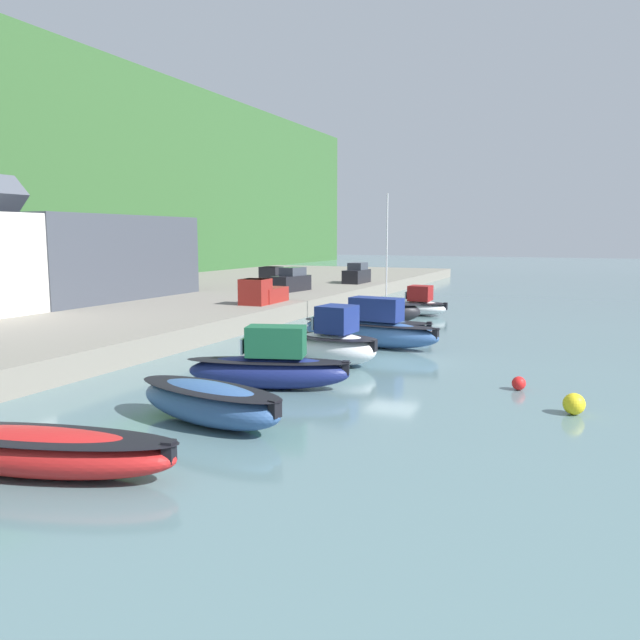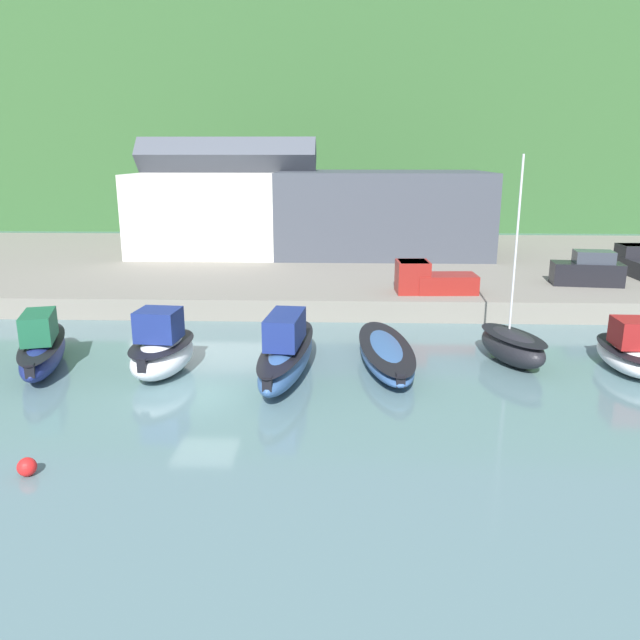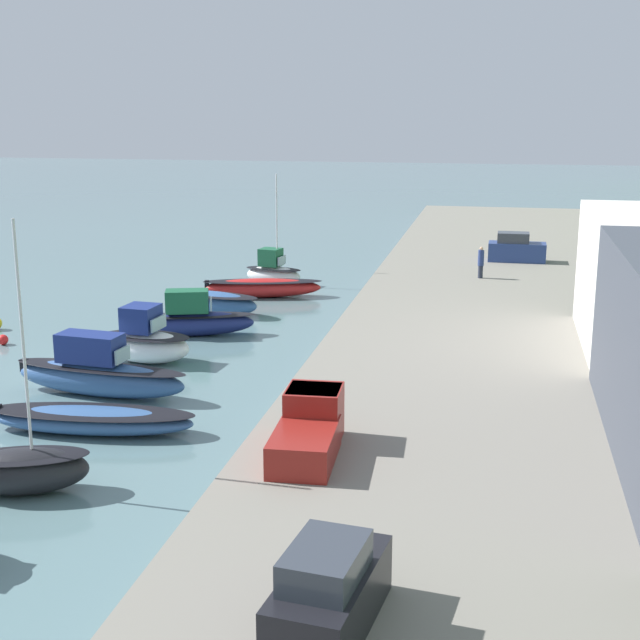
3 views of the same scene
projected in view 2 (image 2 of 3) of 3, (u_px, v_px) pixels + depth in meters
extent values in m
plane|color=slate|center=(203.00, 395.00, 24.78)|extent=(320.00, 320.00, 0.00)
cube|color=#335B2D|center=(309.00, 113.00, 97.71)|extent=(240.00, 54.30, 30.64)
cube|color=gray|center=(273.00, 265.00, 49.77)|extent=(130.21, 29.81, 1.25)
cube|color=silver|center=(228.00, 212.00, 52.50)|extent=(14.47, 11.95, 6.48)
cube|color=#474C56|center=(226.00, 155.00, 51.29)|extent=(14.76, 2.88, 2.88)
cube|color=#3D424C|center=(381.00, 213.00, 51.33)|extent=(16.79, 10.74, 6.62)
cube|color=slate|center=(386.00, 219.00, 46.20)|extent=(15.95, 0.10, 3.97)
ellipsoid|color=navy|center=(43.00, 353.00, 27.72)|extent=(3.55, 6.95, 1.38)
ellipsoid|color=black|center=(42.00, 343.00, 27.60)|extent=(3.66, 7.09, 0.12)
cube|color=#195638|center=(39.00, 327.00, 27.07)|extent=(1.87, 2.62, 1.24)
cube|color=#8CA5B2|center=(44.00, 323.00, 28.36)|extent=(1.09, 0.42, 0.62)
cube|color=black|center=(30.00, 371.00, 24.66)|extent=(0.43, 0.37, 0.56)
ellipsoid|color=white|center=(163.00, 356.00, 26.96)|extent=(2.68, 4.77, 1.62)
ellipsoid|color=black|center=(162.00, 343.00, 26.81)|extent=(2.78, 4.87, 0.12)
cube|color=navy|center=(159.00, 325.00, 26.36)|extent=(1.84, 1.75, 1.31)
cube|color=#8CA5B2|center=(167.00, 323.00, 27.32)|extent=(1.54, 0.24, 0.65)
cube|color=black|center=(142.00, 365.00, 24.79)|extent=(0.38, 0.31, 0.56)
ellipsoid|color=#33568E|center=(287.00, 358.00, 26.79)|extent=(2.59, 8.40, 1.55)
ellipsoid|color=black|center=(287.00, 346.00, 26.65)|extent=(2.67, 8.57, 0.12)
cube|color=navy|center=(285.00, 329.00, 26.02)|extent=(1.61, 3.01, 1.29)
cube|color=#8CA5B2|center=(292.00, 323.00, 27.60)|extent=(1.20, 0.22, 0.64)
cube|color=black|center=(267.00, 384.00, 22.95)|extent=(0.39, 0.31, 0.56)
ellipsoid|color=#33568E|center=(386.00, 353.00, 28.29)|extent=(2.84, 8.45, 0.99)
ellipsoid|color=black|center=(386.00, 346.00, 28.20)|extent=(2.94, 8.62, 0.12)
cube|color=black|center=(400.00, 380.00, 24.43)|extent=(0.38, 0.31, 0.56)
ellipsoid|color=black|center=(512.00, 347.00, 28.30)|extent=(3.09, 4.68, 1.56)
ellipsoid|color=black|center=(513.00, 335.00, 28.16)|extent=(3.18, 4.78, 0.12)
cylinder|color=silver|center=(516.00, 244.00, 27.40)|extent=(0.10, 0.10, 7.71)
ellipsoid|color=white|center=(628.00, 357.00, 27.56)|extent=(2.29, 4.86, 1.17)
ellipsoid|color=black|center=(630.00, 348.00, 27.45)|extent=(2.38, 4.96, 0.12)
cube|color=maroon|center=(634.00, 333.00, 27.02)|extent=(1.67, 1.72, 1.19)
cube|color=#8CA5B2|center=(624.00, 330.00, 28.02)|extent=(1.47, 0.14, 0.60)
cube|color=black|center=(587.00, 274.00, 39.24)|extent=(4.40, 2.32, 1.40)
cube|color=#333842|center=(594.00, 257.00, 38.91)|extent=(2.49, 1.81, 0.76)
cube|color=black|center=(632.00, 258.00, 43.51)|extent=(1.94, 1.93, 1.90)
cube|color=#2D333D|center=(634.00, 248.00, 43.33)|extent=(1.84, 1.66, 0.50)
cube|color=maroon|center=(446.00, 283.00, 37.07)|extent=(3.60, 2.17, 1.10)
cube|color=maroon|center=(412.00, 277.00, 36.94)|extent=(1.98, 1.99, 1.90)
cube|color=#2D333D|center=(413.00, 265.00, 36.76)|extent=(1.71, 1.88, 0.50)
sphere|color=red|center=(27.00, 467.00, 18.51)|extent=(0.57, 0.57, 0.57)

